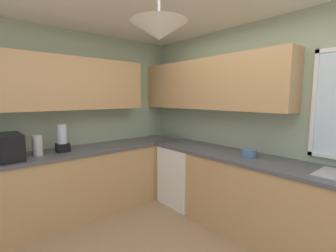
% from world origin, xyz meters
% --- Properties ---
extents(room_shell, '(4.06, 3.36, 2.61)m').
position_xyz_m(room_shell, '(-0.76, 0.58, 1.82)').
color(room_shell, '#9EAD8E').
rests_on(room_shell, ground_plane).
extents(counter_run_left, '(0.65, 2.97, 0.92)m').
position_xyz_m(counter_run_left, '(-1.66, 0.00, 0.46)').
color(counter_run_left, tan).
rests_on(counter_run_left, ground_plane).
extents(counter_run_back, '(3.15, 0.65, 0.92)m').
position_xyz_m(counter_run_back, '(0.21, 1.31, 0.46)').
color(counter_run_back, tan).
rests_on(counter_run_back, ground_plane).
extents(dishwasher, '(0.60, 0.60, 0.87)m').
position_xyz_m(dishwasher, '(-1.00, 1.28, 0.44)').
color(dishwasher, white).
rests_on(dishwasher, ground_plane).
extents(microwave, '(0.48, 0.36, 0.29)m').
position_xyz_m(microwave, '(-1.66, -0.91, 1.06)').
color(microwave, black).
rests_on(microwave, counter_run_left).
extents(kettle, '(0.11, 0.11, 0.25)m').
position_xyz_m(kettle, '(-1.64, -0.57, 1.04)').
color(kettle, '#B7B7BC').
rests_on(kettle, counter_run_left).
extents(bowl, '(0.17, 0.17, 0.09)m').
position_xyz_m(bowl, '(0.05, 1.31, 0.96)').
color(bowl, '#4C7099').
rests_on(bowl, counter_run_back).
extents(blender_appliance, '(0.15, 0.15, 0.36)m').
position_xyz_m(blender_appliance, '(-1.66, -0.28, 1.08)').
color(blender_appliance, black).
rests_on(blender_appliance, counter_run_left).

